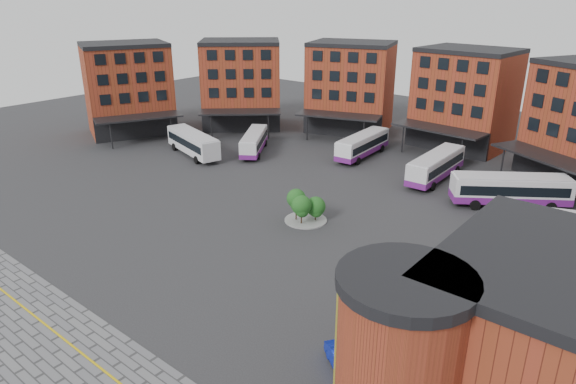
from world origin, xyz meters
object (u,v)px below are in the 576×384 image
Objects in this scene: tree_island at (305,206)px; bus_e at (511,190)px; blue_car at (343,361)px; bus_f at (567,231)px; bus_b at (254,142)px; bus_a at (193,142)px; bus_d at (436,166)px; bus_c at (363,145)px.

bus_e is at bearing 50.26° from tree_island.
bus_f is at bearing 22.16° from blue_car.
tree_island reaches higher than bus_b.
bus_a is at bearing 96.63° from blue_car.
tree_island is at bearing -68.50° from bus_b.
bus_e reaches higher than tree_island.
bus_e is (35.55, 3.18, 0.29)m from bus_b.
blue_car is at bearing -75.39° from bus_d.
bus_d reaches higher than bus_b.
bus_e is 33.73m from blue_car.
bus_f reaches higher than blue_car.
bus_f is at bearing 10.10° from bus_e.
blue_car is at bearing -35.52° from bus_f.
bus_f is (7.28, -7.17, -0.05)m from bus_e.
bus_e is (22.19, -5.23, 0.16)m from bus_c.
bus_d is at bearing -141.11° from bus_e.
bus_d is (25.59, 6.00, 0.20)m from bus_b.
blue_car is at bearing -34.29° from bus_e.
bus_c is 45.13m from blue_car.
bus_b is (-20.77, 14.59, -0.19)m from tree_island.
bus_f is at bearing -26.75° from bus_c.
tree_island is 0.35× the size of bus_f.
bus_d is 38.03m from blue_car.
blue_car is (10.57, -36.51, -1.20)m from bus_d.
bus_b is at bearing -120.22° from bus_e.
tree_island is 0.38× the size of bus_c.
bus_f reaches higher than bus_c.
bus_b is 26.29m from bus_d.
tree_island reaches higher than bus_a.
tree_island is at bearing -76.08° from bus_c.
bus_b is 0.88× the size of bus_c.
bus_a is 0.99× the size of bus_f.
tree_island is 1.16× the size of blue_car.
tree_island is at bearing 80.29° from blue_car.
tree_island is 0.37× the size of bus_d.
blue_car is (-6.66, -26.53, -1.25)m from bus_f.
bus_d is at bearing 52.40° from blue_car.
blue_car is (15.40, -15.92, -1.20)m from tree_island.
bus_e reaches higher than bus_d.
bus_b is at bearing -151.73° from bus_c.
tree_island reaches higher than blue_car.
tree_island is 21.14m from bus_d.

